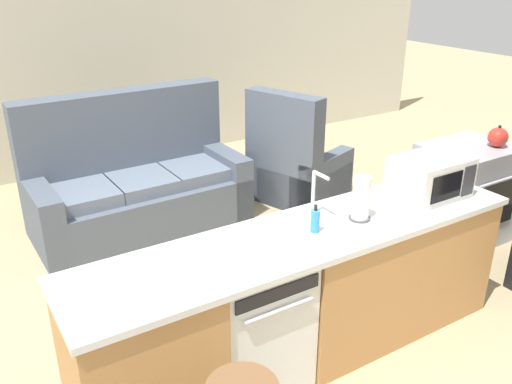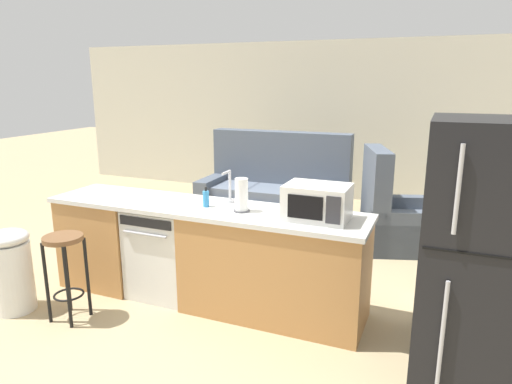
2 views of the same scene
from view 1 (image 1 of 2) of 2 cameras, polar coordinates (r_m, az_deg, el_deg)
The scene contains 12 objects.
ground_plane at distance 3.68m, azimuth 2.85°, elevation -17.39°, with size 24.00×24.00×0.00m, color tan.
wall_back at distance 6.84m, azimuth -15.58°, elevation 13.25°, with size 10.00×0.06×2.60m.
kitchen_counter at distance 3.54m, azimuth 6.24°, elevation -10.81°, with size 2.94×0.66×0.90m.
dishwasher at distance 3.31m, azimuth -0.67°, elevation -13.37°, with size 0.58×0.61×0.84m.
stove_range at distance 5.24m, azimuth 21.02°, elevation -0.11°, with size 0.76×0.68×0.90m.
microwave at distance 3.85m, azimuth 17.85°, elevation 1.52°, with size 0.50×0.37×0.28m.
sink_faucet at distance 3.41m, azimuth 6.18°, elevation -0.43°, with size 0.07×0.18×0.30m.
paper_towel_roll at distance 3.40m, azimuth 10.99°, elevation -0.71°, with size 0.14×0.14×0.28m.
soap_bottle at distance 3.23m, azimuth 6.25°, elevation -3.02°, with size 0.06×0.06×0.18m.
kettle at distance 5.14m, azimuth 24.13°, elevation 5.29°, with size 0.21×0.17×0.19m.
couch at distance 5.36m, azimuth -12.56°, elevation 0.76°, with size 2.02×0.94×1.27m.
armchair at distance 5.76m, azimuth 4.04°, elevation 2.41°, with size 1.03×1.06×1.20m.
Camera 1 is at (-1.62, -2.27, 2.40)m, focal length 38.00 mm.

